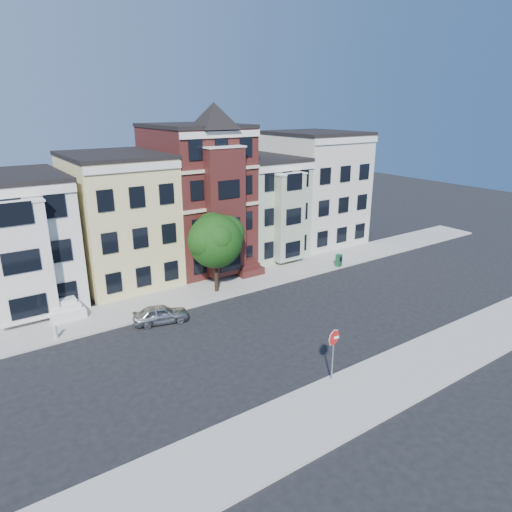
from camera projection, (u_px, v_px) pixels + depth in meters
ground at (301, 321)px, 30.49m from camera, size 120.00×120.00×0.00m
far_sidewalk at (237, 284)px, 36.72m from camera, size 60.00×4.00×0.15m
near_sidewalk at (398, 376)px, 24.21m from camera, size 60.00×4.00×0.15m
house_white at (9, 242)px, 32.34m from camera, size 8.00×9.00×9.00m
house_yellow at (119, 220)px, 36.49m from camera, size 7.00×9.00×10.00m
house_brown at (197, 198)px, 39.95m from camera, size 7.00×9.00×12.00m
house_green at (257, 206)px, 43.92m from camera, size 6.00×9.00×9.00m
house_cream at (313, 189)px, 47.38m from camera, size 8.00×9.00×11.00m
street_tree at (215, 245)px, 33.94m from camera, size 7.22×7.22×7.48m
parked_car at (161, 314)px, 30.15m from camera, size 3.86×2.30×1.23m
newspaper_box at (339, 260)px, 40.38m from camera, size 0.59×0.55×1.09m
fire_hydrant at (55, 333)px, 27.83m from camera, size 0.33×0.33×0.73m
stop_sign at (333, 352)px, 23.28m from camera, size 0.90×0.29×3.24m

